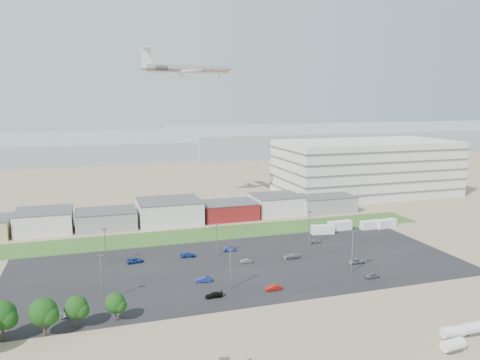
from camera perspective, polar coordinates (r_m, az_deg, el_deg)
name	(u,v)px	position (r m, az deg, el deg)	size (l,w,h in m)	color
ground	(247,298)	(107.69, 0.87, -14.19)	(700.00, 700.00, 0.00)	#8E7A5A
parking_lot	(241,266)	(126.76, 0.14, -10.41)	(120.00, 50.00, 0.01)	black
grass_strip	(197,235)	(154.95, -5.26, -6.67)	(160.00, 16.00, 0.02)	#2E5720
hills_backdrop	(177,145)	(416.38, -7.65, 4.25)	(700.00, 200.00, 9.00)	gray
building_row	(138,214)	(169.68, -12.30, -4.02)	(170.00, 20.00, 8.00)	silver
parking_garage	(366,168)	(226.15, 15.06, 1.47)	(80.00, 40.00, 25.00)	silver
storage_tank_nw	(453,332)	(99.24, 24.54, -16.48)	(4.26, 2.13, 2.55)	silver
storage_tank_ne	(474,328)	(102.39, 26.59, -15.81)	(4.22, 2.11, 2.53)	silver
storage_tank_sw	(453,345)	(94.75, 24.53, -17.79)	(4.17, 2.08, 2.50)	silver
box_trailer_a	(323,230)	(157.62, 10.03, -5.97)	(7.60, 2.38, 2.85)	silver
box_trailer_b	(340,226)	(163.11, 12.08, -5.46)	(8.22, 2.57, 3.08)	silver
box_trailer_c	(371,225)	(167.24, 15.66, -5.27)	(7.53, 2.35, 2.82)	silver
box_trailer_d	(386,223)	(170.32, 17.38, -5.08)	(7.64, 2.39, 2.86)	silver
tree_left	(1,318)	(99.11, -27.07, -14.78)	(5.75, 5.75, 8.63)	black
tree_mid	(43,315)	(97.64, -22.87, -14.90)	(5.62, 5.62, 8.44)	black
tree_right	(76,310)	(99.04, -19.34, -14.69)	(4.83, 4.83, 7.25)	black
tree_near	(115,305)	(99.61, -14.98, -14.53)	(4.38, 4.38, 6.58)	black
lightpole_front_l	(102,279)	(108.02, -16.52, -11.47)	(1.26, 0.52, 10.67)	slate
lightpole_front_m	(230,269)	(110.98, -1.18, -10.78)	(1.12, 0.47, 9.56)	slate
lightpole_front_r	(352,252)	(123.77, 13.52, -8.53)	(1.28, 0.54, 10.92)	slate
lightpole_back_l	(105,247)	(130.18, -16.10, -7.89)	(1.20, 0.50, 10.20)	slate
lightpole_back_m	(217,240)	(133.02, -2.87, -7.30)	(1.11, 0.46, 9.47)	slate
lightpole_back_r	(309,228)	(143.44, 8.45, -5.87)	(1.26, 0.53, 10.72)	slate
airliner	(188,69)	(194.36, -6.34, 13.29)	(41.67, 28.41, 12.31)	silver
parked_car_0	(355,261)	(132.07, 13.87, -9.59)	(2.05, 4.44, 1.23)	#A5A5AA
parked_car_2	(372,276)	(122.86, 15.75, -11.16)	(1.48, 3.69, 1.26)	#595B5E
parked_car_3	(214,295)	(107.90, -3.20, -13.82)	(1.61, 3.96, 1.15)	black
parked_car_4	(204,279)	(116.36, -4.46, -11.99)	(1.38, 3.96, 1.31)	navy
parked_car_6	(188,255)	(134.00, -6.37, -9.06)	(1.76, 4.34, 1.26)	navy
parked_car_7	(246,261)	(128.80, 0.73, -9.82)	(1.18, 3.37, 1.11)	#595B5E
parked_car_8	(316,241)	(147.72, 9.23, -7.36)	(1.34, 3.32, 1.13)	#A5A5AA
parked_car_9	(135,260)	(131.93, -12.70, -9.55)	(2.11, 4.58, 1.27)	navy
parked_car_10	(72,314)	(104.82, -19.84, -15.11)	(1.78, 4.37, 1.27)	#A5A5AA
parked_car_11	(230,249)	(138.10, -1.27, -8.43)	(1.35, 3.86, 1.27)	navy
parked_car_12	(291,256)	(132.72, 6.19, -9.24)	(1.81, 4.45, 1.29)	#A5A5AA
parked_car_13	(273,288)	(111.62, 4.06, -12.96)	(1.37, 3.94, 1.30)	maroon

